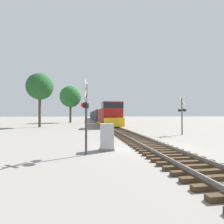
# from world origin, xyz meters

# --- Properties ---
(ground_plane) EXTENTS (400.00, 400.00, 0.00)m
(ground_plane) POSITION_xyz_m (0.00, 0.00, 0.00)
(ground_plane) COLOR gray
(rail_track_bed) EXTENTS (2.60, 160.00, 0.31)m
(rail_track_bed) POSITION_xyz_m (0.00, -0.00, 0.14)
(rail_track_bed) COLOR #42301E
(rail_track_bed) RESTS_ON ground
(freight_train) EXTENTS (3.14, 83.83, 4.16)m
(freight_train) POSITION_xyz_m (0.00, 55.77, 1.84)
(freight_train) COLOR maroon
(freight_train) RESTS_ON ground
(crossing_signal_near) EXTENTS (0.43, 1.01, 3.92)m
(crossing_signal_near) POSITION_xyz_m (-4.20, -1.46, 2.36)
(crossing_signal_near) COLOR #333333
(crossing_signal_near) RESTS_ON ground
(crossing_signal_far) EXTENTS (0.51, 1.01, 4.05)m
(crossing_signal_far) POSITION_xyz_m (5.86, 6.29, 2.39)
(crossing_signal_far) COLOR #333333
(crossing_signal_far) RESTS_ON ground
(relay_cabinet) EXTENTS (0.84, 0.70, 1.58)m
(relay_cabinet) POSITION_xyz_m (-2.95, -0.40, 0.78)
(relay_cabinet) COLOR slate
(relay_cabinet) RESTS_ON ground
(tree_far_right) EXTENTS (4.50, 4.50, 9.20)m
(tree_far_right) POSITION_xyz_m (-11.95, 20.48, 6.90)
(tree_far_right) COLOR #473521
(tree_far_right) RESTS_ON ground
(tree_mid_background) EXTENTS (5.72, 5.72, 9.88)m
(tree_mid_background) POSITION_xyz_m (-8.22, 37.16, 6.99)
(tree_mid_background) COLOR #473521
(tree_mid_background) RESTS_ON ground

